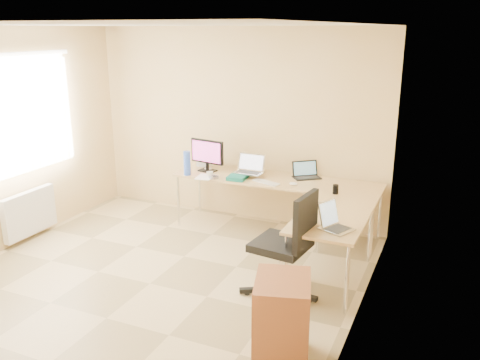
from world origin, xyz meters
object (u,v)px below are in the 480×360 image
at_px(desk_fan, 208,159).
at_px(cabinet, 282,321).
at_px(desk_main, 276,206).
at_px(water_bottle, 187,163).
at_px(keyboard, 266,182).
at_px(laptop_return, 337,219).
at_px(laptop_black, 307,170).
at_px(office_chair, 281,247).
at_px(desk_return, 331,248).
at_px(laptop_center, 249,164).
at_px(monitor, 207,155).
at_px(mug, 210,175).

height_order(desk_fan, cabinet, desk_fan).
height_order(desk_main, water_bottle, water_bottle).
relative_size(keyboard, laptop_return, 1.14).
xyz_separation_m(desk_main, laptop_black, (0.35, 0.19, 0.47)).
distance_m(laptop_black, cabinet, 2.81).
distance_m(laptop_return, office_chair, 0.63).
distance_m(desk_return, water_bottle, 2.28).
bearing_deg(keyboard, desk_fan, -175.87).
relative_size(laptop_center, cabinet, 0.51).
relative_size(monitor, laptop_return, 1.56).
height_order(laptop_black, mug, laptop_black).
bearing_deg(water_bottle, desk_main, 14.80).
relative_size(desk_return, laptop_center, 3.54).
relative_size(desk_main, mug, 30.81).
distance_m(desk_main, desk_return, 1.40).
height_order(laptop_black, water_bottle, water_bottle).
distance_m(desk_return, desk_fan, 2.28).
xyz_separation_m(mug, laptop_return, (1.90, -1.07, 0.07)).
bearing_deg(laptop_black, laptop_return, -102.37).
bearing_deg(office_chair, monitor, 144.10).
height_order(desk_main, office_chair, office_chair).
height_order(monitor, laptop_return, monitor).
height_order(office_chair, cabinet, office_chair).
height_order(laptop_center, desk_fan, desk_fan).
distance_m(desk_main, cabinet, 2.69).
bearing_deg(mug, desk_main, 20.44).
distance_m(mug, office_chair, 1.84).
bearing_deg(cabinet, desk_main, 94.88).
bearing_deg(desk_fan, cabinet, -38.96).
bearing_deg(desk_main, laptop_center, -170.68).
distance_m(laptop_black, water_bottle, 1.55).
relative_size(keyboard, cabinet, 0.51).
bearing_deg(cabinet, mug, 112.44).
bearing_deg(desk_return, laptop_return, -71.08).
bearing_deg(laptop_black, keyboard, -173.02).
bearing_deg(desk_fan, office_chair, -30.33).
distance_m(office_chair, cabinet, 1.10).
distance_m(desk_return, laptop_black, 1.43).
distance_m(monitor, mug, 0.36).
xyz_separation_m(desk_main, monitor, (-0.97, -0.03, 0.58)).
relative_size(laptop_black, desk_fan, 1.12).
bearing_deg(laptop_center, cabinet, -60.68).
bearing_deg(keyboard, monitor, -172.49).
height_order(laptop_center, laptop_return, laptop_center).
bearing_deg(laptop_return, water_bottle, 88.19).
relative_size(desk_fan, laptop_return, 0.93).
bearing_deg(cabinet, keyboard, 97.80).
relative_size(mug, office_chair, 0.08).
bearing_deg(keyboard, desk_main, 94.65).
bearing_deg(monitor, mug, -47.85).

